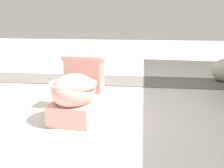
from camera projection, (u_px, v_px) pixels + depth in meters
name	position (u px, v px, depth m)	size (l,w,h in m)	color
ground_plane	(74.00, 117.00, 2.29)	(14.00, 14.00, 0.00)	beige
gravel_strip	(136.00, 81.00, 3.47)	(0.56, 8.00, 0.01)	#605B56
toilet	(77.00, 92.00, 2.26)	(0.66, 0.43, 0.52)	#E09E93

